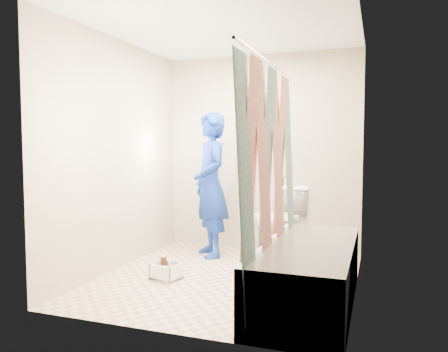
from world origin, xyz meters
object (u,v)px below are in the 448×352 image
(plumber, at_px, (210,185))
(toilet, at_px, (281,221))
(cleaning_caddy, at_px, (167,272))
(bathtub, at_px, (308,272))

(plumber, bearing_deg, toilet, 71.48)
(cleaning_caddy, bearing_deg, toilet, 71.22)
(plumber, distance_m, cleaning_caddy, 1.26)
(cleaning_caddy, bearing_deg, plumber, 100.39)
(plumber, bearing_deg, cleaning_caddy, -43.03)
(toilet, relative_size, plumber, 0.49)
(bathtub, relative_size, plumber, 1.04)
(cleaning_caddy, bearing_deg, bathtub, 5.57)
(bathtub, bearing_deg, toilet, 110.07)
(toilet, bearing_deg, plumber, -145.17)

